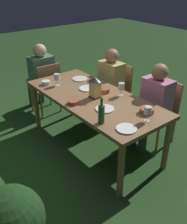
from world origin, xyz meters
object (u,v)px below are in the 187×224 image
Objects in this scene: chair_side_left_b at (117,89)px; lantern_centerpiece at (95,86)px; chair_side_left_a at (161,109)px; bowl_dip at (147,110)px; person_in_pink at (153,103)px; plate_c at (87,88)px; chair_head_far at (47,86)px; wine_glass_a at (121,87)px; person_in_green at (40,74)px; potted_plant_corner at (11,224)px; dining_table at (94,100)px; bowl_bread at (105,90)px; plate_b at (80,79)px; person_in_mustard at (108,83)px; wine_glass_c at (57,77)px; wine_glass_b at (148,111)px; bowl_olives at (46,83)px; green_bottle_on_table at (101,114)px; plate_d at (105,109)px; bowl_salad at (73,102)px.

lantern_centerpiece reaches higher than chair_side_left_b.
bowl_dip is (-0.27, 0.63, 0.30)m from chair_side_left_a.
chair_side_left_b is (0.89, -0.20, -0.15)m from person_in_pink.
lantern_centerpiece is 1.18× the size of plate_c.
wine_glass_a reaches higher than chair_head_far.
potted_plant_corner is (-2.39, 1.53, -0.15)m from person_in_green.
dining_table is 15.65× the size of bowl_bread.
person_in_pink is at bearing -141.11° from plate_c.
plate_b is 0.28× the size of potted_plant_corner.
bowl_dip is (-1.16, 0.44, 0.14)m from person_in_mustard.
person_in_green is 0.88m from wine_glass_c.
wine_glass_b is (-1.28, 0.57, 0.23)m from person_in_mustard.
dining_table is 1.72× the size of person_in_pink.
bowl_olives is at bearing 151.68° from chair_head_far.
bowl_bread is at bearing -9.00° from wine_glass_b.
person_in_mustard is at bearing -44.06° from green_bottle_on_table.
plate_d is 0.40m from bowl_salad.
chair_head_far is at bearing 0.00° from dining_table.
wine_glass_a is 0.49m from plate_c.
chair_side_left_b is at bearing 0.00° from chair_side_left_a.
plate_c is 0.48m from bowl_salad.
plate_b is at bearing 30.89° from chair_side_left_a.
wine_glass_a is at bearing 139.94° from chair_side_left_b.
potted_plant_corner is at bearing 147.29° from person_in_green.
chair_head_far is 1.00× the size of chair_side_left_b.
lantern_centerpiece reaches higher than wine_glass_c.
person_in_pink is 3.96× the size of green_bottle_on_table.
lantern_centerpiece reaches higher than bowl_salad.
chair_side_left_b is 1.18m from bowl_olives.
chair_side_left_b is at bearing -68.28° from bowl_salad.
wine_glass_c reaches higher than bowl_bread.
bowl_salad is at bearing -2.32° from green_bottle_on_table.
green_bottle_on_table is at bearing 177.08° from bowl_olives.
lantern_centerpiece is at bearing 162.77° from plate_c.
green_bottle_on_table is 2.19× the size of bowl_salad.
chair_side_left_b is 6.88× the size of bowl_bread.
bowl_olives is at bearing 75.81° from chair_side_left_b.
potted_plant_corner is (-0.93, 1.53, -0.41)m from lantern_centerpiece.
wine_glass_b is at bearing -170.86° from wine_glass_c.
chair_side_left_a is 1.09× the size of potted_plant_corner.
plate_d is (-1.60, 0.12, 0.27)m from chair_head_far.
plate_b is (-0.00, -0.38, -0.11)m from wine_glass_c.
bowl_salad is at bearing 111.72° from chair_side_left_b.
wine_glass_c is at bearing 31.62° from bowl_bread.
green_bottle_on_table is (-1.80, 0.34, 0.37)m from chair_head_far.
potted_plant_corner is at bearing 127.85° from bowl_salad.
chair_side_left_a is at bearing -95.25° from plate_d.
chair_side_left_b is at bearing -133.64° from chair_head_far.
bowl_salad is at bearing 86.60° from lantern_centerpiece.
person_in_green is at bearing 0.00° from chair_head_far.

